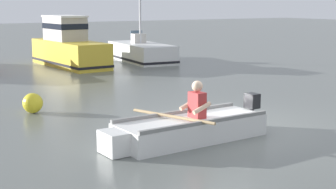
{
  "coord_description": "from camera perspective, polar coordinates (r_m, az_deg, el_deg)",
  "views": [
    {
      "loc": [
        -6.77,
        -8.67,
        2.71
      ],
      "look_at": [
        -0.68,
        1.41,
        0.55
      ],
      "focal_mm": 53.61,
      "sensor_mm": 36.0,
      "label": 1
    }
  ],
  "objects": [
    {
      "name": "mooring_buoy",
      "position": [
        12.91,
        -15.13,
        -0.95
      ],
      "size": [
        0.5,
        0.5,
        0.5
      ],
      "primitive_type": "sphere",
      "color": "yellow",
      "rests_on": "ground"
    },
    {
      "name": "rowboat_with_person",
      "position": [
        9.99,
        2.3,
        -3.86
      ],
      "size": [
        3.72,
        1.89,
        1.19
      ],
      "color": "white",
      "rests_on": "ground"
    },
    {
      "name": "moored_boat_white",
      "position": [
        23.67,
        -3.04,
        4.79
      ],
      "size": [
        2.11,
        4.62,
        3.58
      ],
      "color": "white",
      "rests_on": "ground"
    },
    {
      "name": "moored_boat_yellow",
      "position": [
        22.24,
        -11.24,
        5.32
      ],
      "size": [
        1.93,
        5.08,
        2.17
      ],
      "color": "gold",
      "rests_on": "ground"
    },
    {
      "name": "ground_plane",
      "position": [
        11.33,
        6.63,
        -3.52
      ],
      "size": [
        120.0,
        120.0,
        0.0
      ],
      "primitive_type": "plane",
      "color": "slate"
    }
  ]
}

